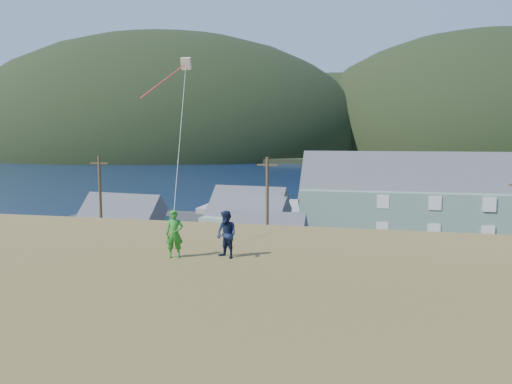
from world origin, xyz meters
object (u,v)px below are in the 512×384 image
lodge (459,201)px  shed_white (263,242)px  shed_teal (120,224)px  shed_palegreen_near (246,223)px  wharf (290,208)px  kite_flyer_green (174,234)px  kite_flyer_navy (226,234)px  shed_palegreen_far (248,209)px

lodge → shed_white: bearing=-142.3°
shed_teal → shed_palegreen_near: bearing=27.5°
lodge → wharf: bearing=137.1°
kite_flyer_green → kite_flyer_navy: size_ratio=1.01×
wharf → shed_white: (3.11, -33.95, 1.80)m
shed_palegreen_far → kite_flyer_navy: 44.62m
shed_palegreen_near → shed_white: shed_palegreen_near is taller
shed_palegreen_near → kite_flyer_navy: kite_flyer_navy is taller
shed_teal → kite_flyer_green: kite_flyer_green is taller
wharf → kite_flyer_navy: size_ratio=15.50×
shed_palegreen_near → kite_flyer_green: kite_flyer_green is taller
shed_palegreen_near → lodge: bearing=27.7°
wharf → shed_white: 34.14m
wharf → lodge: size_ratio=0.77×
shed_teal → kite_flyer_green: (18.29, -29.63, 5.51)m
wharf → kite_flyer_navy: 60.25m
kite_flyer_green → kite_flyer_navy: 1.84m
shed_white → kite_flyer_green: 26.53m
wharf → shed_palegreen_far: 16.54m
wharf → kite_flyer_navy: kite_flyer_navy is taller
wharf → shed_teal: size_ratio=2.81×
kite_flyer_green → wharf: bearing=80.1°
shed_white → kite_flyer_navy: (4.21, -25.38, 5.79)m
shed_teal → shed_palegreen_near: (12.15, 4.55, -0.13)m
wharf → shed_teal: bearing=-113.0°
shed_teal → kite_flyer_green: 35.25m
wharf → shed_palegreen_near: 25.63m
shed_palegreen_far → shed_white: bearing=-65.1°
shed_white → kite_flyer_navy: bearing=-79.1°
shed_teal → shed_palegreen_near: shed_teal is taller
wharf → shed_white: bearing=-84.8°
lodge → kite_flyer_green: size_ratio=19.91×
shed_palegreen_far → kite_flyer_navy: bearing=-70.1°
wharf → shed_palegreen_far: size_ratio=2.59×
shed_teal → shed_palegreen_far: (10.09, 13.90, -0.08)m
lodge → shed_palegreen_near: (-22.06, -6.05, -2.15)m
lodge → kite_flyer_green: (-15.92, -40.23, 3.49)m
lodge → shed_palegreen_near: bearing=-165.2°
shed_white → kite_flyer_green: kite_flyer_green is taller
shed_white → lodge: bearing=39.7°
shed_white → shed_palegreen_far: shed_palegreen_far is taller
shed_palegreen_far → kite_flyer_navy: size_ratio=5.99×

